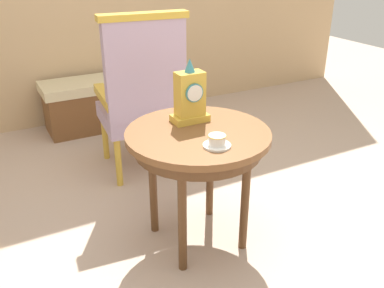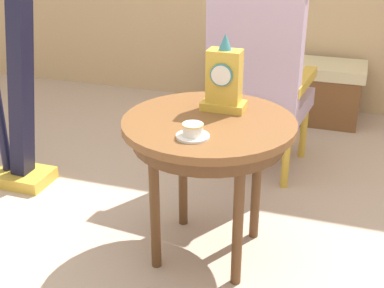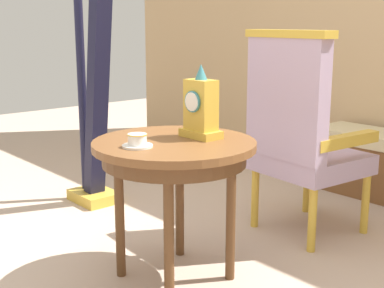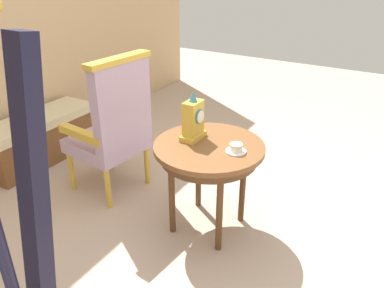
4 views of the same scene
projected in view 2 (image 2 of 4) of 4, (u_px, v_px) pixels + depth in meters
name	position (u px, v px, depth m)	size (l,w,h in m)	color
ground_plane	(190.00, 259.00, 2.37)	(10.00, 10.00, 0.00)	#BCA38E
side_table	(209.00, 136.00, 2.19)	(0.74, 0.74, 0.66)	brown
teacup_left	(193.00, 131.00, 1.98)	(0.13, 0.13, 0.06)	white
mantel_clock	(224.00, 80.00, 2.21)	(0.19, 0.11, 0.34)	gold
armchair	(259.00, 78.00, 2.92)	(0.59, 0.58, 1.14)	#B299B7
harp	(12.00, 68.00, 2.74)	(0.40, 0.24, 1.73)	gold
window_bench	(287.00, 88.00, 3.92)	(1.11, 0.40, 0.44)	beige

